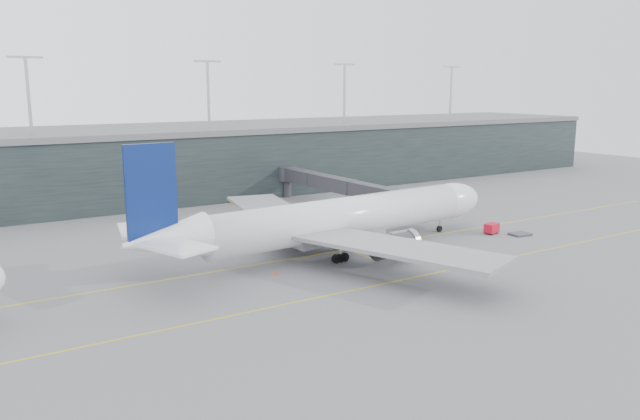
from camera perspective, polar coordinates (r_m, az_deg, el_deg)
ground at (r=94.21m, az=-1.40°, el=-3.53°), size 320.00×320.00×0.00m
taxiline_a at (r=90.91m, az=-0.10°, el=-4.07°), size 160.00×0.25×0.02m
taxiline_b at (r=78.39m, az=6.18°, el=-6.65°), size 160.00×0.25×0.02m
taxiline_lead_main at (r=113.56m, az=-4.42°, el=-1.00°), size 0.25×60.00×0.02m
terminal at (r=144.93m, az=-13.31°, el=4.44°), size 240.00×36.00×29.00m
main_aircraft at (r=91.23m, az=1.77°, el=-0.84°), size 62.49×58.56×17.52m
jet_bridge at (r=124.47m, az=0.75°, el=2.49°), size 4.92×44.55×6.79m
gse_cart at (r=107.09m, az=15.42°, el=-1.60°), size 2.83×2.15×1.72m
baggage_dolly at (r=107.56m, az=17.82°, el=-2.11°), size 3.36×2.80×0.31m
uld_a at (r=100.02m, az=-6.41°, el=-2.08°), size 2.71×2.40×2.08m
uld_b at (r=102.51m, az=-5.65°, el=-1.85°), size 2.07×1.77×1.68m
uld_c at (r=103.23m, az=-4.24°, el=-1.72°), size 2.33×2.12×1.73m
cone_nose at (r=112.38m, az=15.24°, el=-1.29°), size 0.50×0.50×0.79m
cone_wing_stbd at (r=86.84m, az=10.92°, el=-4.78°), size 0.43×0.43×0.68m
cone_wing_port at (r=109.11m, az=-0.91°, el=-1.26°), size 0.50×0.50×0.79m
cone_tail at (r=81.39m, az=-4.13°, el=-5.67°), size 0.46×0.46×0.73m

